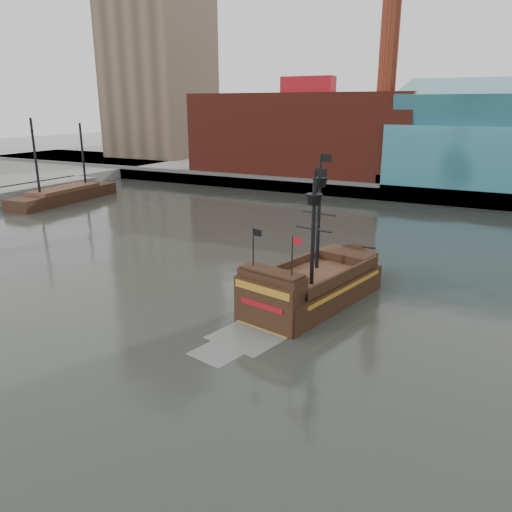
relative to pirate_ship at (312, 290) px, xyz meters
The scene contains 6 objects.
ground 15.74m from the pirate_ship, 95.30° to the right, with size 400.00×400.00×0.00m, color #282A25.
promenade_far 76.38m from the pirate_ship, 91.09° to the left, with size 220.00×60.00×2.00m, color slate.
seawall 46.89m from the pirate_ship, 91.77° to the left, with size 220.00×1.00×2.60m, color #4C4C49.
skyline 72.91m from the pirate_ship, 86.88° to the left, with size 149.00×45.00×62.00m.
pirate_ship is the anchor object (origin of this frame).
docked_vessel 55.61m from the pirate_ship, 156.75° to the left, with size 6.33×20.58×13.77m.
Camera 1 is at (14.41, -18.80, 14.99)m, focal length 35.00 mm.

